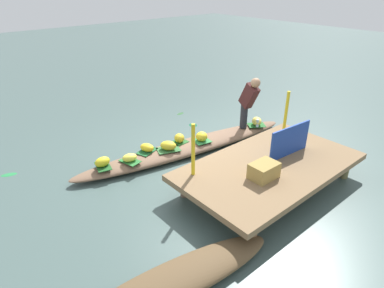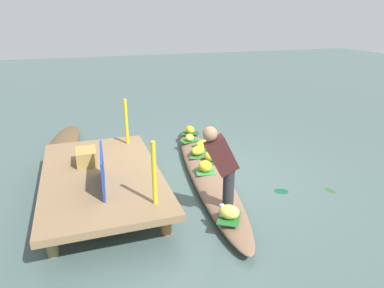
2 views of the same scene
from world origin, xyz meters
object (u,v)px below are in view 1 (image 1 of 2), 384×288
Objects in this scene: banana_bunch_0 at (257,121)px; banana_bunch_2 at (168,145)px; banana_bunch_3 at (179,138)px; water_bottle at (257,123)px; produce_crate at (264,171)px; vendor_boat at (189,147)px; vendor_person at (249,100)px; banana_bunch_6 at (147,147)px; banana_bunch_4 at (102,162)px; banana_bunch_5 at (202,136)px; banana_bunch_1 at (130,158)px; market_banner at (290,141)px; moored_boat at (178,279)px.

banana_bunch_0 reaches higher than banana_bunch_2.
banana_bunch_3 is (-0.37, -0.12, 0.00)m from banana_bunch_2.
water_bottle is 0.42× the size of produce_crate.
vendor_boat is 1.78m from banana_bunch_0.
produce_crate is at bearing 47.23° from vendor_person.
banana_bunch_2 is 0.39m from banana_bunch_3.
vendor_person reaches higher than banana_bunch_6.
water_bottle reaches higher than banana_bunch_4.
banana_bunch_1 is at bearing -8.24° from banana_bunch_5.
water_bottle is at bearing 174.56° from vendor_boat.
banana_bunch_2 is at bearing 148.28° from banana_bunch_6.
banana_bunch_1 is 0.48m from banana_bunch_6.
banana_bunch_0 reaches higher than banana_bunch_4.
water_bottle reaches higher than banana_bunch_1.
market_banner is (0.68, 1.55, -0.18)m from vendor_person.
banana_bunch_5 is at bearing 162.91° from vendor_boat.
market_banner is 2.18× the size of produce_crate.
banana_bunch_0 is 3.10m from banana_bunch_1.
moored_boat is 14.30× the size of water_bottle.
banana_bunch_1 is 2.46m from produce_crate.
banana_bunch_4 is (3.53, -0.60, -0.01)m from banana_bunch_0.
banana_bunch_4 is 3.53m from water_bottle.
banana_bunch_3 is 0.73m from banana_bunch_6.
produce_crate is (1.94, 1.73, 0.26)m from banana_bunch_0.
market_banner is at bearing 127.18° from banana_bunch_6.
banana_bunch_6 is at bearing -73.87° from produce_crate.
market_banner is at bearing -168.24° from produce_crate.
water_bottle reaches higher than banana_bunch_6.
banana_bunch_3 is at bearing -162.67° from banana_bunch_2.
banana_bunch_6 is at bearing -48.65° from market_banner.
banana_bunch_0 is at bearing 170.29° from banana_bunch_4.
banana_bunch_6 is (-0.46, -0.12, 0.00)m from banana_bunch_1.
moored_boat is at bearing 28.34° from banana_bunch_0.
produce_crate is at bearing 77.01° from banana_bunch_5.
banana_bunch_0 is 3.59m from banana_bunch_4.
banana_bunch_1 is 0.82m from banana_bunch_2.
banana_bunch_6 is 2.42m from vendor_person.
water_bottle is (-1.81, 0.54, -0.00)m from banana_bunch_3.
market_banner is (-3.00, -0.63, 0.61)m from moored_boat.
moored_boat is at bearing 51.02° from banana_bunch_3.
banana_bunch_4 is at bearing -0.41° from vendor_boat.
banana_bunch_0 is at bearing -142.62° from moored_boat.
banana_bunch_3 is (1.88, -0.46, -0.00)m from banana_bunch_0.
banana_bunch_3 is (-1.19, -0.02, 0.02)m from banana_bunch_1.
water_bottle is (-0.26, 0.09, -0.59)m from vendor_person.
banana_bunch_2 reaches higher than banana_bunch_1.
banana_bunch_4 is 0.65× the size of produce_crate.
vendor_person reaches higher than water_bottle.
banana_bunch_6 is at bearing -164.90° from banana_bunch_1.
moored_boat is 3.07m from banana_bunch_2.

